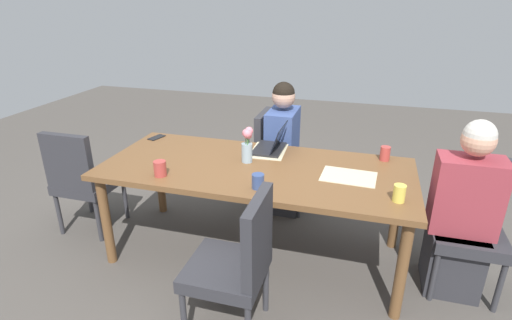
% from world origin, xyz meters
% --- Properties ---
extents(ground_plane, '(10.00, 10.00, 0.00)m').
position_xyz_m(ground_plane, '(0.00, 0.00, 0.00)').
color(ground_plane, '#4C4742').
extents(dining_table, '(2.20, 0.96, 0.74)m').
position_xyz_m(dining_table, '(0.00, 0.00, 0.67)').
color(dining_table, brown).
rests_on(dining_table, ground_plane).
extents(chair_head_right_left_near, '(0.44, 0.44, 0.90)m').
position_xyz_m(chair_head_right_left_near, '(1.44, 0.09, 0.50)').
color(chair_head_right_left_near, '#2D2D33').
rests_on(chair_head_right_left_near, ground_plane).
extents(person_head_right_left_near, '(0.40, 0.36, 1.19)m').
position_xyz_m(person_head_right_left_near, '(1.38, 0.01, 0.53)').
color(person_head_right_left_near, '#2D2D33').
rests_on(person_head_right_left_near, ground_plane).
extents(chair_far_left_mid, '(0.44, 0.44, 0.90)m').
position_xyz_m(chair_far_left_mid, '(-0.05, 0.82, 0.50)').
color(chair_far_left_mid, '#2D2D33').
rests_on(chair_far_left_mid, ground_plane).
extents(person_far_left_mid, '(0.36, 0.40, 1.19)m').
position_xyz_m(person_far_left_mid, '(0.02, 0.76, 0.53)').
color(person_far_left_mid, '#2D2D33').
rests_on(person_far_left_mid, ground_plane).
extents(chair_head_left_left_far, '(0.44, 0.44, 0.90)m').
position_xyz_m(chair_head_left_left_far, '(-1.46, -0.07, 0.50)').
color(chair_head_left_left_far, '#2D2D33').
rests_on(chair_head_left_left_far, ground_plane).
extents(chair_near_right_near, '(0.44, 0.44, 0.90)m').
position_xyz_m(chair_near_right_near, '(0.11, -0.76, 0.50)').
color(chair_near_right_near, '#2D2D33').
rests_on(chair_near_right_near, ground_plane).
extents(flower_vase, '(0.08, 0.12, 0.26)m').
position_xyz_m(flower_vase, '(-0.09, 0.07, 0.89)').
color(flower_vase, '#8EA8B7').
rests_on(flower_vase, dining_table).
extents(placemat_head_right_left_near, '(0.37, 0.28, 0.00)m').
position_xyz_m(placemat_head_right_left_near, '(0.65, 0.01, 0.74)').
color(placemat_head_right_left_near, beige).
rests_on(placemat_head_right_left_near, dining_table).
extents(placemat_far_left_mid, '(0.28, 0.37, 0.00)m').
position_xyz_m(placemat_far_left_mid, '(0.01, 0.32, 0.74)').
color(placemat_far_left_mid, beige).
rests_on(placemat_far_left_mid, dining_table).
extents(laptop_far_left_mid, '(0.22, 0.32, 0.21)m').
position_xyz_m(laptop_far_left_mid, '(0.03, 0.34, 0.78)').
color(laptop_far_left_mid, black).
rests_on(laptop_far_left_mid, dining_table).
extents(coffee_mug_near_left, '(0.08, 0.08, 0.11)m').
position_xyz_m(coffee_mug_near_left, '(-0.58, -0.33, 0.79)').
color(coffee_mug_near_left, '#AD3D38').
rests_on(coffee_mug_near_left, dining_table).
extents(coffee_mug_near_right, '(0.08, 0.08, 0.10)m').
position_xyz_m(coffee_mug_near_right, '(0.11, -0.33, 0.79)').
color(coffee_mug_near_right, '#33477A').
rests_on(coffee_mug_near_right, dining_table).
extents(coffee_mug_centre_left, '(0.07, 0.07, 0.11)m').
position_xyz_m(coffee_mug_centre_left, '(0.88, 0.38, 0.79)').
color(coffee_mug_centre_left, '#AD3D38').
rests_on(coffee_mug_centre_left, dining_table).
extents(coffee_mug_centre_right, '(0.07, 0.07, 0.11)m').
position_xyz_m(coffee_mug_centre_right, '(0.95, -0.26, 0.79)').
color(coffee_mug_centre_right, '#DBC64C').
rests_on(coffee_mug_centre_right, dining_table).
extents(phone_black, '(0.11, 0.16, 0.01)m').
position_xyz_m(phone_black, '(-0.99, 0.35, 0.74)').
color(phone_black, black).
rests_on(phone_black, dining_table).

